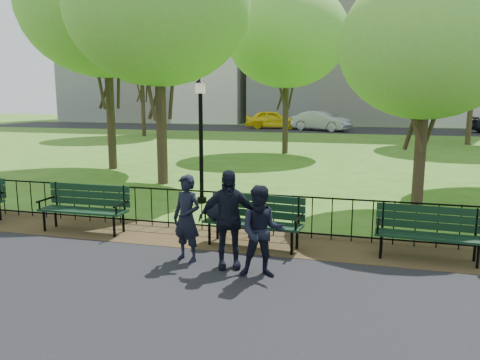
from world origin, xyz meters
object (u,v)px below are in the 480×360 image
(tree_far_c, at_px, (287,36))
(person_right, at_px, (228,219))
(park_bench_main, at_px, (240,213))
(person_mid, at_px, (262,232))
(tree_near_e, at_px, (427,45))
(lamppost, at_px, (201,136))
(tree_mid_w, at_px, (105,4))
(tree_far_w, at_px, (141,43))
(tree_near_w, at_px, (158,7))
(tree_far_e, at_px, (479,10))
(park_bench_right_a, at_px, (428,227))
(taxi, at_px, (272,119))
(sedan_silver, at_px, (321,121))
(park_bench_left_a, at_px, (86,203))
(person_left, at_px, (187,218))

(tree_far_c, height_order, person_right, tree_far_c)
(park_bench_main, xyz_separation_m, person_mid, (0.77, -1.50, 0.10))
(tree_near_e, bearing_deg, lamppost, -173.98)
(lamppost, bearing_deg, tree_mid_w, 138.82)
(tree_near_e, relative_size, tree_far_w, 0.62)
(tree_near_w, bearing_deg, tree_far_e, 53.45)
(park_bench_right_a, distance_m, tree_far_c, 16.93)
(taxi, xyz_separation_m, sedan_silver, (4.59, -1.67, 0.00))
(person_mid, bearing_deg, park_bench_left_a, 147.55)
(person_right, bearing_deg, park_bench_left_a, 138.76)
(park_bench_right_a, height_order, taxi, taxi)
(park_bench_main, distance_m, tree_near_e, 6.40)
(taxi, bearing_deg, park_bench_left_a, 174.74)
(tree_mid_w, distance_m, tree_far_e, 21.53)
(park_bench_right_a, height_order, tree_near_w, tree_near_w)
(tree_mid_w, bearing_deg, tree_far_c, 50.13)
(park_bench_left_a, bearing_deg, lamppost, 64.94)
(park_bench_left_a, height_order, person_right, person_right)
(tree_mid_w, relative_size, sedan_silver, 1.83)
(person_right, bearing_deg, taxi, 79.02)
(tree_far_e, distance_m, sedan_silver, 15.25)
(park_bench_right_a, xyz_separation_m, person_left, (-4.14, -1.24, 0.19))
(tree_far_w, height_order, sedan_silver, tree_far_w)
(park_bench_left_a, height_order, tree_far_e, tree_far_e)
(tree_far_e, xyz_separation_m, person_mid, (-7.49, -24.22, -7.10))
(tree_far_w, distance_m, person_right, 28.60)
(park_bench_main, height_order, tree_near_e, tree_near_e)
(park_bench_main, height_order, tree_far_w, tree_far_w)
(sedan_silver, bearing_deg, park_bench_right_a, -147.08)
(tree_far_w, bearing_deg, person_mid, -59.49)
(tree_near_e, xyz_separation_m, person_right, (-3.52, -5.19, -3.28))
(tree_near_w, relative_size, tree_far_w, 0.86)
(park_bench_right_a, distance_m, tree_near_w, 10.88)
(tree_near_w, relative_size, person_mid, 5.46)
(taxi, bearing_deg, tree_near_w, 174.05)
(tree_near_w, xyz_separation_m, taxi, (-1.85, 27.94, -4.87))
(park_bench_main, relative_size, person_mid, 1.31)
(tree_far_w, relative_size, sedan_silver, 1.89)
(tree_far_e, xyz_separation_m, taxi, (-14.41, 11.00, -7.02))
(taxi, distance_m, sedan_silver, 4.89)
(person_mid, height_order, person_right, person_right)
(tree_far_e, xyz_separation_m, person_right, (-8.14, -23.95, -7.00))
(park_bench_left_a, distance_m, taxi, 33.73)
(park_bench_main, bearing_deg, lamppost, 127.17)
(lamppost, distance_m, tree_mid_w, 8.79)
(tree_far_e, distance_m, taxi, 19.44)
(park_bench_left_a, distance_m, tree_far_c, 16.22)
(tree_far_e, relative_size, taxi, 2.31)
(lamppost, bearing_deg, tree_far_w, 120.67)
(park_bench_left_a, distance_m, tree_far_w, 25.89)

